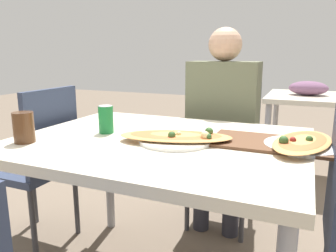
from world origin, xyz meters
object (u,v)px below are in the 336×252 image
Objects in this scene: pizza_main at (176,137)px; pizza_second at (302,143)px; soda_can at (106,119)px; chair_far_seated at (225,145)px; person_seated at (222,116)px; drink_glass at (24,127)px; chair_side_left at (39,160)px; dining_table at (160,155)px.

pizza_second is at bearing 13.26° from pizza_main.
soda_can is 0.83m from pizza_second.
chair_far_seated is 0.74× the size of person_seated.
soda_can is at bearing 176.08° from pizza_main.
pizza_main is 0.35m from soda_can.
person_seated reaches higher than drink_glass.
drink_glass is at bearing -156.33° from pizza_main.
soda_can reaches higher than drink_glass.
pizza_second is (0.82, 0.09, -0.04)m from soda_can.
pizza_main is (0.87, -0.11, 0.24)m from chair_side_left.
person_seated is 0.71m from pizza_main.
drink_glass is (-0.57, -0.95, 0.08)m from person_seated.
dining_table is 0.82m from chair_far_seated.
soda_can is at bearing -99.78° from chair_side_left.
chair_far_seated is at bearing -90.00° from person_seated.
pizza_second is (0.46, -0.60, 0.03)m from person_seated.
chair_far_seated is 2.07× the size of pizza_second.
pizza_main is at bearing 88.91° from person_seated.
chair_side_left is at bearing 173.25° from dining_table.
dining_table is 9.63× the size of drink_glass.
chair_far_seated is at bearing 65.60° from soda_can.
person_seated is 1.12m from drink_glass.
pizza_second is (1.34, -0.00, 0.24)m from chair_side_left.
drink_glass is 0.28× the size of pizza_second.
chair_far_seated is 0.24m from person_seated.
drink_glass is at bearing -150.96° from dining_table.
dining_table is 0.70m from person_seated.
dining_table is at bearing 83.23° from chair_far_seated.
drink_glass reaches higher than pizza_second.
person_seated is 9.92× the size of soda_can.
pizza_main is (-0.01, -0.71, 0.03)m from person_seated.
pizza_second is (0.46, -0.71, 0.24)m from chair_far_seated.
drink_glass reaches higher than dining_table.
dining_table is at bearing 82.12° from person_seated.
chair_far_seated is 0.88m from pizza_second.
pizza_second is at bearing 122.79° from chair_far_seated.
chair_side_left is at bearing 172.56° from pizza_main.
person_seated reaches higher than soda_can.
chair_far_seated is 0.92m from soda_can.
pizza_main is at bearing -3.92° from soda_can.
dining_table is at bearing -0.78° from soda_can.
chair_side_left is 1.36m from pizza_second.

